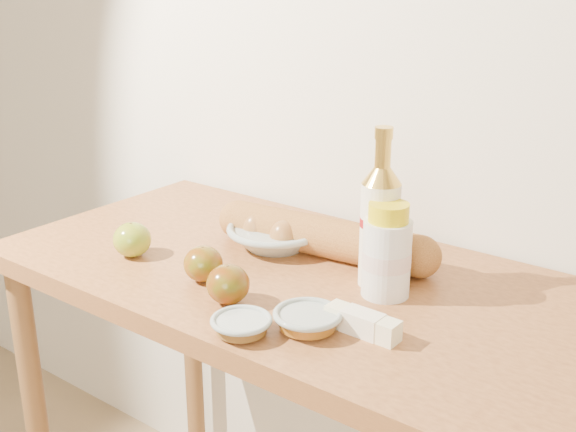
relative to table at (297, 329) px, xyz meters
The scene contains 12 objects.
back_wall 0.62m from the table, 90.00° to the left, with size 3.50×0.02×2.60m, color beige.
table is the anchor object (origin of this frame).
bourbon_bottle 0.29m from the table, 16.61° to the left, with size 0.09×0.09×0.29m.
cream_bottle 0.27m from the table, ahead, with size 0.09×0.09×0.17m.
egg_bowl 0.20m from the table, 144.81° to the left, with size 0.21×0.21×0.07m.
baguette 0.19m from the table, 93.98° to the left, with size 0.49×0.14×0.08m.
apple_yellowgreen 0.37m from the table, 155.98° to the right, with size 0.09×0.09×0.07m.
apple_redgreen_front 0.24m from the table, 129.59° to the right, with size 0.09×0.09×0.07m.
apple_redgreen_right 0.24m from the table, 95.36° to the right, with size 0.10×0.10×0.07m.
sugar_bowl 0.29m from the table, 73.58° to the right, with size 0.11×0.11×0.03m.
syrup_bowl 0.27m from the table, 49.43° to the right, with size 0.14×0.14×0.03m.
butter_stick 0.29m from the table, 30.26° to the right, with size 0.13×0.04×0.04m.
Camera 1 is at (0.74, 0.17, 1.46)m, focal length 45.00 mm.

